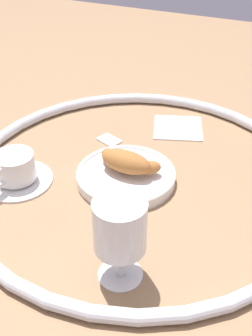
{
  "coord_description": "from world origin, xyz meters",
  "views": [
    {
      "loc": [
        0.25,
        -0.63,
        0.51
      ],
      "look_at": [
        -0.02,
        -0.02,
        0.03
      ],
      "focal_mm": 46.61,
      "sensor_mm": 36.0,
      "label": 1
    }
  ],
  "objects_px": {
    "folded_napkin": "(178,127)",
    "sugar_packet": "(109,139)",
    "pastry_plate": "(126,175)",
    "coffee_cup_near": "(15,171)",
    "juice_glass_left": "(120,230)",
    "croissant_large": "(127,162)"
  },
  "relations": [
    {
      "from": "folded_napkin",
      "to": "sugar_packet",
      "type": "bearing_deg",
      "value": -136.97
    },
    {
      "from": "pastry_plate",
      "to": "coffee_cup_near",
      "type": "xyz_separation_m",
      "value": [
        -0.19,
        -0.09,
        0.01
      ]
    },
    {
      "from": "pastry_plate",
      "to": "juice_glass_left",
      "type": "relative_size",
      "value": 1.37
    },
    {
      "from": "coffee_cup_near",
      "to": "sugar_packet",
      "type": "distance_m",
      "value": 0.23
    },
    {
      "from": "coffee_cup_near",
      "to": "pastry_plate",
      "type": "bearing_deg",
      "value": 24.53
    },
    {
      "from": "croissant_large",
      "to": "folded_napkin",
      "type": "distance_m",
      "value": 0.23
    },
    {
      "from": "croissant_large",
      "to": "juice_glass_left",
      "type": "relative_size",
      "value": 0.98
    },
    {
      "from": "croissant_large",
      "to": "coffee_cup_near",
      "type": "bearing_deg",
      "value": -154.71
    },
    {
      "from": "juice_glass_left",
      "to": "sugar_packet",
      "type": "xyz_separation_m",
      "value": [
        -0.18,
        0.34,
        -0.09
      ]
    },
    {
      "from": "juice_glass_left",
      "to": "sugar_packet",
      "type": "distance_m",
      "value": 0.39
    },
    {
      "from": "coffee_cup_near",
      "to": "juice_glass_left",
      "type": "xyz_separation_m",
      "value": [
        0.28,
        -0.13,
        0.07
      ]
    },
    {
      "from": "croissant_large",
      "to": "juice_glass_left",
      "type": "height_order",
      "value": "juice_glass_left"
    },
    {
      "from": "pastry_plate",
      "to": "sugar_packet",
      "type": "bearing_deg",
      "value": 128.04
    },
    {
      "from": "juice_glass_left",
      "to": "pastry_plate",
      "type": "bearing_deg",
      "value": 111.62
    },
    {
      "from": "juice_glass_left",
      "to": "folded_napkin",
      "type": "relative_size",
      "value": 1.27
    },
    {
      "from": "sugar_packet",
      "to": "croissant_large",
      "type": "bearing_deg",
      "value": -29.84
    },
    {
      "from": "coffee_cup_near",
      "to": "folded_napkin",
      "type": "distance_m",
      "value": 0.39
    },
    {
      "from": "sugar_packet",
      "to": "folded_napkin",
      "type": "distance_m",
      "value": 0.17
    },
    {
      "from": "croissant_large",
      "to": "juice_glass_left",
      "type": "distance_m",
      "value": 0.24
    },
    {
      "from": "croissant_large",
      "to": "sugar_packet",
      "type": "height_order",
      "value": "croissant_large"
    },
    {
      "from": "coffee_cup_near",
      "to": "folded_napkin",
      "type": "relative_size",
      "value": 1.24
    },
    {
      "from": "croissant_large",
      "to": "juice_glass_left",
      "type": "xyz_separation_m",
      "value": [
        0.09,
        -0.22,
        0.05
      ]
    }
  ]
}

